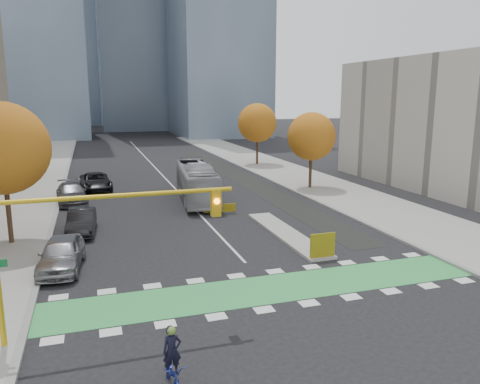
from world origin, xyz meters
TOP-DOWN VIEW (x-y plane):
  - ground at (0.00, 0.00)m, footprint 300.00×300.00m
  - sidewalk_west at (-13.50, 20.00)m, footprint 7.00×120.00m
  - sidewalk_east at (13.50, 20.00)m, footprint 7.00×120.00m
  - curb_west at (-10.00, 20.00)m, footprint 0.30×120.00m
  - curb_east at (10.00, 20.00)m, footprint 0.30×120.00m
  - bike_crossing at (0.00, 1.50)m, footprint 20.00×3.00m
  - centre_line at (0.00, 40.00)m, footprint 0.15×70.00m
  - bike_lane_paint at (7.50, 30.00)m, footprint 2.50×50.00m
  - median_island at (4.00, 9.00)m, footprint 1.60×10.00m
  - hazard_board at (4.00, 4.20)m, footprint 1.40×0.12m
  - tree_west at (-12.00, 12.00)m, footprint 5.20×5.20m
  - tree_east_near at (12.00, 22.00)m, footprint 4.40×4.40m
  - tree_east_far at (12.50, 38.00)m, footprint 4.80×4.80m
  - traffic_signal_west at (-7.93, -0.51)m, footprint 8.53×0.56m
  - cyclist at (-5.39, -4.42)m, footprint 0.73×1.75m
  - bus at (0.88, 20.49)m, footprint 3.66×11.03m
  - parked_car_a at (-9.00, 6.86)m, footprint 2.42×4.95m
  - parked_car_b at (-8.13, 13.24)m, footprint 1.88×4.63m
  - parked_car_c at (-9.00, 22.49)m, footprint 2.74×5.65m
  - parked_car_d at (-7.05, 27.49)m, footprint 3.02×5.78m

SIDE VIEW (x-z plane):
  - ground at x=0.00m, z-range 0.00..0.00m
  - centre_line at x=0.00m, z-range 0.00..0.01m
  - bike_lane_paint at x=7.50m, z-range 0.00..0.01m
  - bike_crossing at x=0.00m, z-range 0.00..0.01m
  - sidewalk_west at x=-13.50m, z-range 0.00..0.15m
  - sidewalk_east at x=13.50m, z-range 0.00..0.15m
  - curb_west at x=-10.00m, z-range -0.01..0.15m
  - curb_east at x=10.00m, z-range -0.01..0.15m
  - median_island at x=4.00m, z-range 0.00..0.16m
  - cyclist at x=-5.39m, z-range -0.33..1.64m
  - parked_car_b at x=-8.13m, z-range 0.00..1.49m
  - parked_car_d at x=-7.05m, z-range 0.00..1.55m
  - parked_car_c at x=-9.00m, z-range 0.00..1.59m
  - hazard_board at x=4.00m, z-range 0.15..1.45m
  - parked_car_a at x=-9.00m, z-range 0.00..1.63m
  - bus at x=0.88m, z-range 0.00..3.02m
  - traffic_signal_west at x=-7.93m, z-range 1.43..6.63m
  - tree_east_near at x=12.00m, z-range 1.33..8.40m
  - tree_east_far at x=12.50m, z-range 1.42..9.07m
  - tree_west at x=-12.00m, z-range 1.50..9.73m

